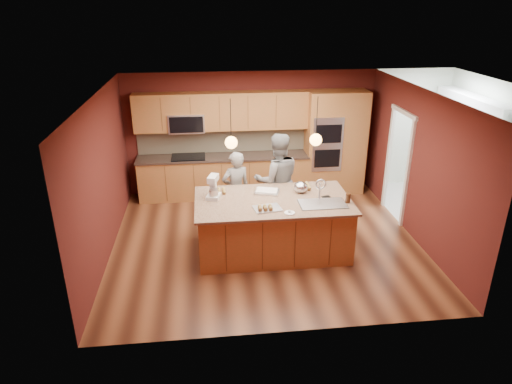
{
  "coord_description": "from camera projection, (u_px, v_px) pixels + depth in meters",
  "views": [
    {
      "loc": [
        -1.01,
        -7.3,
        4.11
      ],
      "look_at": [
        -0.19,
        -0.1,
        1.03
      ],
      "focal_mm": 32.0,
      "sensor_mm": 36.0,
      "label": 1
    }
  ],
  "objects": [
    {
      "name": "tumbler",
      "position": [
        348.0,
        198.0,
        7.58
      ],
      "size": [
        0.08,
        0.08,
        0.17
      ],
      "primitive_type": "cylinder",
      "color": "#3B1F0F",
      "rests_on": "island"
    },
    {
      "name": "cooling_rack",
      "position": [
        267.0,
        208.0,
        7.38
      ],
      "size": [
        0.48,
        0.38,
        0.02
      ],
      "primitive_type": "cube",
      "rotation": [
        0.0,
        0.0,
        0.16
      ],
      "color": "silver",
      "rests_on": "island"
    },
    {
      "name": "pendant_right",
      "position": [
        316.0,
        140.0,
        7.39
      ],
      "size": [
        0.2,
        0.2,
        0.8
      ],
      "color": "black",
      "rests_on": "ceiling"
    },
    {
      "name": "cupcakes_right",
      "position": [
        306.0,
        186.0,
        8.19
      ],
      "size": [
        0.16,
        0.32,
        0.07
      ],
      "primitive_type": null,
      "color": "tan",
      "rests_on": "island"
    },
    {
      "name": "floor",
      "position": [
        265.0,
        241.0,
        8.39
      ],
      "size": [
        5.5,
        5.5,
        0.0
      ],
      "primitive_type": "plane",
      "color": "#452315",
      "rests_on": "ground"
    },
    {
      "name": "dryer",
      "position": [
        447.0,
        178.0,
        10.01
      ],
      "size": [
        0.73,
        0.74,
        0.96
      ],
      "primitive_type": "cube",
      "rotation": [
        0.0,
        0.0,
        -0.24
      ],
      "color": "white",
      "rests_on": "floor"
    },
    {
      "name": "island",
      "position": [
        273.0,
        225.0,
        7.9
      ],
      "size": [
        2.64,
        1.47,
        1.35
      ],
      "color": "olive",
      "rests_on": "floor"
    },
    {
      "name": "person_left",
      "position": [
        236.0,
        190.0,
        8.65
      ],
      "size": [
        0.64,
        0.51,
        1.52
      ],
      "primitive_type": "imported",
      "rotation": [
        0.0,
        0.0,
        3.43
      ],
      "color": "black",
      "rests_on": "floor"
    },
    {
      "name": "wall_right",
      "position": [
        418.0,
        166.0,
        8.15
      ],
      "size": [
        0.0,
        5.0,
        5.0
      ],
      "primitive_type": "plane",
      "rotation": [
        1.57,
        0.0,
        -1.57
      ],
      "color": "#531C18",
      "rests_on": "ground"
    },
    {
      "name": "ceiling",
      "position": [
        267.0,
        94.0,
        7.34
      ],
      "size": [
        5.5,
        5.5,
        0.0
      ],
      "primitive_type": "plane",
      "rotation": [
        3.14,
        0.0,
        0.0
      ],
      "color": "white",
      "rests_on": "ground"
    },
    {
      "name": "pendant_left",
      "position": [
        231.0,
        142.0,
        7.24
      ],
      "size": [
        0.2,
        0.2,
        0.8
      ],
      "color": "black",
      "rests_on": "ceiling"
    },
    {
      "name": "cabinet_run",
      "position": [
        222.0,
        153.0,
        9.99
      ],
      "size": [
        3.74,
        0.64,
        2.3
      ],
      "color": "olive",
      "rests_on": "floor"
    },
    {
      "name": "oven_column",
      "position": [
        335.0,
        143.0,
        10.14
      ],
      "size": [
        1.3,
        0.62,
        2.3
      ],
      "color": "olive",
      "rests_on": "floor"
    },
    {
      "name": "plate",
      "position": [
        290.0,
        213.0,
        7.23
      ],
      "size": [
        0.17,
        0.17,
        0.01
      ],
      "primitive_type": "cylinder",
      "color": "white",
      "rests_on": "island"
    },
    {
      "name": "wall_front",
      "position": [
        293.0,
        243.0,
        5.58
      ],
      "size": [
        5.5,
        0.0,
        5.5
      ],
      "primitive_type": "plane",
      "rotation": [
        -1.57,
        0.0,
        0.0
      ],
      "color": "#531C18",
      "rests_on": "ground"
    },
    {
      "name": "wall_left",
      "position": [
        102.0,
        179.0,
        7.58
      ],
      "size": [
        0.0,
        5.0,
        5.0
      ],
      "primitive_type": "plane",
      "rotation": [
        1.57,
        0.0,
        1.57
      ],
      "color": "#531C18",
      "rests_on": "ground"
    },
    {
      "name": "laundry_room",
      "position": [
        472.0,
        115.0,
        9.18
      ],
      "size": [
        2.6,
        2.7,
        2.7
      ],
      "color": "beige",
      "rests_on": "ground"
    },
    {
      "name": "cupcakes_rack",
      "position": [
        265.0,
        208.0,
        7.3
      ],
      "size": [
        0.25,
        0.16,
        0.07
      ],
      "primitive_type": null,
      "color": "tan",
      "rests_on": "island"
    },
    {
      "name": "mixing_bowl",
      "position": [
        301.0,
        187.0,
        7.98
      ],
      "size": [
        0.24,
        0.24,
        0.2
      ],
      "primitive_type": "ellipsoid",
      "color": "silver",
      "rests_on": "island"
    },
    {
      "name": "washer",
      "position": [
        461.0,
        187.0,
        9.49
      ],
      "size": [
        0.76,
        0.78,
        1.01
      ],
      "primitive_type": "cube",
      "rotation": [
        0.0,
        0.0,
        -0.24
      ],
      "color": "white",
      "rests_on": "floor"
    },
    {
      "name": "stand_mixer",
      "position": [
        213.0,
        188.0,
        7.73
      ],
      "size": [
        0.28,
        0.33,
        0.4
      ],
      "rotation": [
        0.0,
        0.0,
        -0.3
      ],
      "color": "white",
      "rests_on": "island"
    },
    {
      "name": "person_right",
      "position": [
        277.0,
        180.0,
        8.66
      ],
      "size": [
        0.94,
        0.75,
        1.84
      ],
      "primitive_type": "imported",
      "rotation": [
        0.0,
        0.0,
        3.2
      ],
      "color": "slate",
      "rests_on": "floor"
    },
    {
      "name": "sheet_cake",
      "position": [
        267.0,
        191.0,
        8.0
      ],
      "size": [
        0.49,
        0.42,
        0.05
      ],
      "rotation": [
        0.0,
        0.0,
        -0.3
      ],
      "color": "silver",
      "rests_on": "island"
    },
    {
      "name": "phone",
      "position": [
        326.0,
        197.0,
        7.82
      ],
      "size": [
        0.16,
        0.11,
        0.01
      ],
      "primitive_type": "cube",
      "rotation": [
        0.0,
        0.0,
        0.26
      ],
      "color": "black",
      "rests_on": "island"
    },
    {
      "name": "wall_back",
      "position": [
        251.0,
        133.0,
        10.15
      ],
      "size": [
        5.5,
        0.0,
        5.5
      ],
      "primitive_type": "plane",
      "rotation": [
        1.57,
        0.0,
        0.0
      ],
      "color": "#531C18",
      "rests_on": "ground"
    },
    {
      "name": "cupcakes_left",
      "position": [
        219.0,
        191.0,
        7.98
      ],
      "size": [
        0.23,
        0.23,
        0.07
      ],
      "primitive_type": null,
      "color": "tan",
      "rests_on": "island"
    },
    {
      "name": "doorway_trim",
      "position": [
        397.0,
        167.0,
        9.0
      ],
      "size": [
        0.08,
        1.11,
        2.2
      ],
      "primitive_type": null,
      "color": "white",
      "rests_on": "wall_right"
    }
  ]
}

